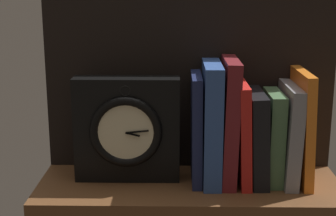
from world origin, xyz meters
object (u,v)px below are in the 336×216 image
book_navy_bierce (196,128)px  book_red_requiem (242,132)px  framed_clock (127,129)px  book_blue_modern (211,123)px  book_green_romantic (273,137)px  book_orange_pandolfini (302,127)px  book_gray_chess (288,134)px  book_black_skeptic (256,137)px  book_maroon_dawkins (229,121)px

book_navy_bierce → book_red_requiem: book_navy_bierce is taller
book_red_requiem → framed_clock: bearing=-179.3°
framed_clock → book_blue_modern: bearing=1.0°
book_green_romantic → book_orange_pandolfini: 6.31cm
book_gray_chess → framed_clock: size_ratio=0.93×
book_navy_bierce → book_red_requiem: 9.62cm
book_orange_pandolfini → framed_clock: (-36.65, -0.30, -0.67)cm
book_red_requiem → book_black_skeptic: (3.05, 0.00, -1.06)cm
book_green_romantic → book_orange_pandolfini: bearing=0.0°
book_maroon_dawkins → book_gray_chess: 12.92cm
book_maroon_dawkins → book_blue_modern: bearing=180.0°
book_black_skeptic → book_gray_chess: 6.78cm
book_maroon_dawkins → book_green_romantic: bearing=0.0°
book_blue_modern → book_gray_chess: size_ratio=1.22×
book_orange_pandolfini → book_gray_chess: bearing=180.0°
book_maroon_dawkins → book_red_requiem: 3.68cm
book_blue_modern → book_maroon_dawkins: book_maroon_dawkins is taller
book_maroon_dawkins → framed_clock: (-21.34, -0.30, -1.87)cm
book_gray_chess → framed_clock: bearing=-179.5°
book_maroon_dawkins → book_navy_bierce: bearing=180.0°
book_blue_modern → book_navy_bierce: bearing=180.0°
book_maroon_dawkins → book_red_requiem: book_maroon_dawkins is taller
book_maroon_dawkins → book_black_skeptic: 6.80cm
book_green_romantic → framed_clock: (-30.74, -0.30, 1.55)cm
book_maroon_dawkins → framed_clock: bearing=-179.2°
book_red_requiem → book_green_romantic: book_red_requiem is taller
book_navy_bierce → book_gray_chess: size_ratio=1.11×
book_maroon_dawkins → book_gray_chess: (12.63, 0.00, -2.69)cm
book_black_skeptic → book_navy_bierce: bearing=180.0°
book_maroon_dawkins → book_gray_chess: size_ratio=1.26×
book_blue_modern → book_red_requiem: (6.44, 0.00, -1.92)cm
book_navy_bierce → framed_clock: size_ratio=1.03×
book_red_requiem → book_orange_pandolfini: book_orange_pandolfini is taller
book_red_requiem → book_gray_chess: bearing=0.0°
framed_clock → book_gray_chess: bearing=0.5°
book_navy_bierce → framed_clock: (-14.59, -0.30, -0.27)cm
book_navy_bierce → book_orange_pandolfini: (22.06, 0.00, 0.40)cm
book_black_skeptic → book_gray_chess: size_ratio=0.93×
book_maroon_dawkins → book_gray_chess: bearing=0.0°
book_blue_modern → framed_clock: 17.80cm
framed_clock → book_red_requiem: bearing=0.7°
book_red_requiem → book_gray_chess: book_red_requiem is taller
book_maroon_dawkins → book_red_requiem: bearing=0.0°
book_navy_bierce → book_maroon_dawkins: (6.75, 0.00, 1.60)cm
book_black_skeptic → book_orange_pandolfini: 9.68cm
book_black_skeptic → book_gray_chess: bearing=0.0°
book_black_skeptic → book_orange_pandolfini: size_ratio=0.81×
book_navy_bierce → book_blue_modern: size_ratio=0.91×
book_maroon_dawkins → book_green_romantic: 10.01cm
book_navy_bierce → book_red_requiem: size_ratio=1.07×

